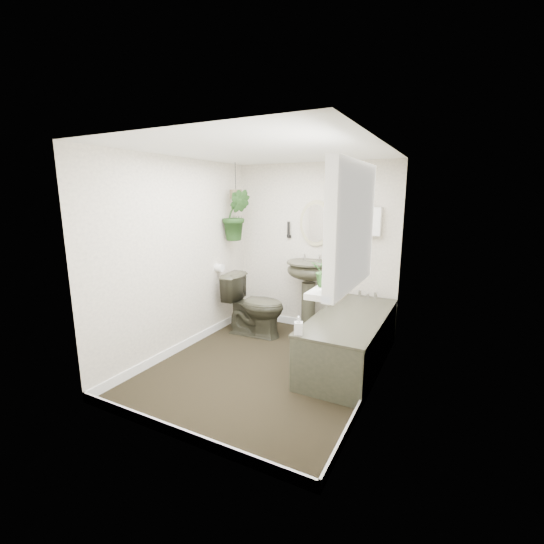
% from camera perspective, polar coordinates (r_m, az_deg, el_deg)
% --- Properties ---
extents(floor, '(2.30, 2.80, 0.02)m').
position_cam_1_polar(floor, '(4.18, -0.98, -14.76)').
color(floor, black).
rests_on(floor, ground).
extents(ceiling, '(2.30, 2.80, 0.02)m').
position_cam_1_polar(ceiling, '(3.76, -1.11, 18.69)').
color(ceiling, white).
rests_on(ceiling, ground).
extents(wall_back, '(2.30, 0.02, 2.30)m').
position_cam_1_polar(wall_back, '(5.07, 6.60, 3.70)').
color(wall_back, '#EDE3C9').
rests_on(wall_back, ground).
extents(wall_front, '(2.30, 0.02, 2.30)m').
position_cam_1_polar(wall_front, '(2.68, -15.61, -3.99)').
color(wall_front, '#EDE3C9').
rests_on(wall_front, ground).
extents(wall_left, '(0.02, 2.80, 2.30)m').
position_cam_1_polar(wall_left, '(4.47, -14.24, 2.32)').
color(wall_left, '#EDE3C9').
rests_on(wall_left, ground).
extents(wall_right, '(0.02, 2.80, 2.30)m').
position_cam_1_polar(wall_right, '(3.42, 16.32, -0.66)').
color(wall_right, '#EDE3C9').
rests_on(wall_right, ground).
extents(skirting, '(2.30, 2.80, 0.10)m').
position_cam_1_polar(skirting, '(4.15, -0.98, -14.02)').
color(skirting, white).
rests_on(skirting, floor).
extents(bathtub, '(0.72, 1.72, 0.58)m').
position_cam_1_polar(bathtub, '(4.21, 12.14, -10.34)').
color(bathtub, '#333225').
rests_on(bathtub, floor).
extents(bath_screen, '(0.04, 0.72, 1.40)m').
position_cam_1_polar(bath_screen, '(4.51, 10.31, 4.24)').
color(bath_screen, silver).
rests_on(bath_screen, bathtub).
extents(shower_box, '(0.20, 0.10, 0.35)m').
position_cam_1_polar(shower_box, '(4.74, 15.56, 7.65)').
color(shower_box, white).
rests_on(shower_box, wall_back).
extents(oval_mirror, '(0.46, 0.03, 0.62)m').
position_cam_1_polar(oval_mirror, '(4.98, 6.88, 7.61)').
color(oval_mirror, tan).
rests_on(oval_mirror, wall_back).
extents(wall_sconce, '(0.04, 0.04, 0.22)m').
position_cam_1_polar(wall_sconce, '(5.14, 2.61, 6.68)').
color(wall_sconce, black).
rests_on(wall_sconce, wall_back).
extents(toilet_roll_holder, '(0.11, 0.11, 0.11)m').
position_cam_1_polar(toilet_roll_holder, '(5.01, -8.28, 0.66)').
color(toilet_roll_holder, white).
rests_on(toilet_roll_holder, wall_left).
extents(window_recess, '(0.08, 1.00, 0.90)m').
position_cam_1_polar(window_recess, '(2.68, 12.46, 7.04)').
color(window_recess, white).
rests_on(window_recess, wall_right).
extents(window_sill, '(0.18, 1.00, 0.04)m').
position_cam_1_polar(window_sill, '(2.77, 10.68, -1.57)').
color(window_sill, white).
rests_on(window_sill, wall_right).
extents(window_blinds, '(0.01, 0.86, 0.76)m').
position_cam_1_polar(window_blinds, '(2.69, 11.53, 7.10)').
color(window_blinds, white).
rests_on(window_blinds, wall_right).
extents(toilet, '(0.85, 0.52, 0.83)m').
position_cam_1_polar(toilet, '(4.94, -2.74, -5.17)').
color(toilet, '#333225').
rests_on(toilet, floor).
extents(pedestal_sink, '(0.60, 0.51, 1.02)m').
position_cam_1_polar(pedestal_sink, '(4.96, 5.73, -4.02)').
color(pedestal_sink, '#333225').
rests_on(pedestal_sink, floor).
extents(sill_plant, '(0.24, 0.21, 0.23)m').
position_cam_1_polar(sill_plant, '(2.51, 8.59, 0.23)').
color(sill_plant, black).
rests_on(sill_plant, window_sill).
extents(hanging_plant, '(0.48, 0.46, 0.69)m').
position_cam_1_polar(hanging_plant, '(5.06, -5.64, 8.85)').
color(hanging_plant, black).
rests_on(hanging_plant, ceiling).
extents(soap_bottle, '(0.10, 0.10, 0.18)m').
position_cam_1_polar(soap_bottle, '(3.46, 4.17, -8.34)').
color(soap_bottle, black).
rests_on(soap_bottle, bathtub).
extents(hanging_pot, '(0.16, 0.16, 0.12)m').
position_cam_1_polar(hanging_pot, '(5.05, -5.71, 12.07)').
color(hanging_pot, brown).
rests_on(hanging_pot, ceiling).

